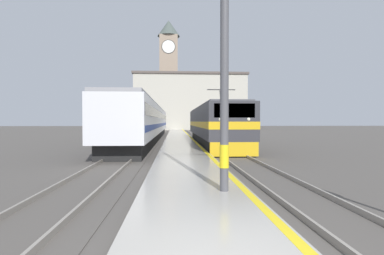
# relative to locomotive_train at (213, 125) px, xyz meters

# --- Properties ---
(ground_plane) EXTENTS (200.00, 200.00, 0.00)m
(ground_plane) POSITION_rel_locomotive_train_xyz_m (-2.83, 7.51, -1.75)
(ground_plane) COLOR #514C47
(platform) EXTENTS (2.91, 140.00, 0.27)m
(platform) POSITION_rel_locomotive_train_xyz_m (-2.83, 2.51, -1.61)
(platform) COLOR #ADA89E
(platform) RESTS_ON ground
(rail_track_near) EXTENTS (2.83, 140.00, 0.16)m
(rail_track_near) POSITION_rel_locomotive_train_xyz_m (0.00, 2.51, -1.72)
(rail_track_near) COLOR #514C47
(rail_track_near) RESTS_ON ground
(rail_track_far) EXTENTS (2.83, 140.00, 0.16)m
(rail_track_far) POSITION_rel_locomotive_train_xyz_m (-6.26, 2.51, -1.72)
(rail_track_far) COLOR #514C47
(rail_track_far) RESTS_ON ground
(locomotive_train) EXTENTS (2.92, 19.46, 4.38)m
(locomotive_train) POSITION_rel_locomotive_train_xyz_m (0.00, 0.00, 0.00)
(locomotive_train) COLOR black
(locomotive_train) RESTS_ON ground
(passenger_train) EXTENTS (2.92, 38.27, 3.69)m
(passenger_train) POSITION_rel_locomotive_train_xyz_m (-6.26, 7.37, 0.25)
(passenger_train) COLOR black
(passenger_train) RESTS_ON ground
(catenary_mast) EXTENTS (2.38, 0.24, 7.25)m
(catenary_mast) POSITION_rel_locomotive_train_xyz_m (-1.97, -18.55, 2.18)
(catenary_mast) COLOR #4C4C51
(catenary_mast) RESTS_ON platform
(clock_tower) EXTENTS (6.11, 6.11, 29.88)m
(clock_tower) POSITION_rel_locomotive_train_xyz_m (-4.88, 56.91, 14.18)
(clock_tower) COLOR gray
(clock_tower) RESTS_ON ground
(station_building) EXTENTS (27.10, 7.40, 13.55)m
(station_building) POSITION_rel_locomotive_train_xyz_m (0.50, 46.07, 5.06)
(station_building) COLOR #B7B2A3
(station_building) RESTS_ON ground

